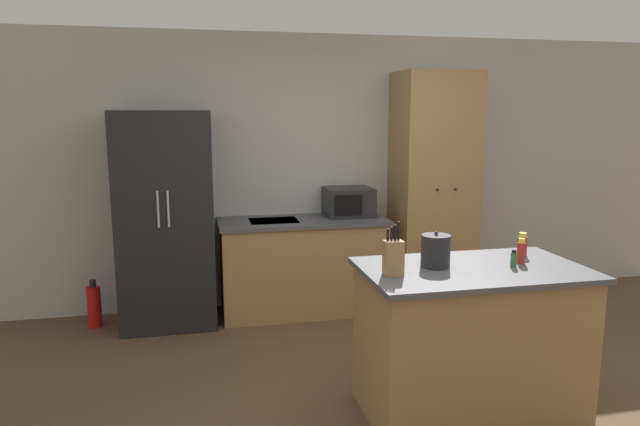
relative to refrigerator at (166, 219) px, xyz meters
name	(u,v)px	position (x,y,z in m)	size (l,w,h in m)	color
ground_plane	(429,411)	(1.66, -1.96, -0.94)	(14.00, 14.00, 0.00)	brown
wall_back	(340,171)	(1.66, 0.37, 0.36)	(7.20, 0.06, 2.60)	#B2B2AD
refrigerator	(166,219)	(0.00, 0.00, 0.00)	(0.81, 0.69, 1.88)	black
back_counter	(303,265)	(1.23, 0.03, -0.50)	(1.56, 0.65, 0.89)	#9E7547
pantry_cabinet	(433,190)	(2.52, 0.04, 0.18)	(0.74, 0.61, 2.25)	#9E7547
kitchen_island	(470,340)	(1.90, -2.01, -0.47)	(1.36, 0.80, 0.94)	#9E7547
microwave	(348,202)	(1.69, 0.12, 0.08)	(0.44, 0.40, 0.27)	#232326
knife_block	(393,257)	(1.36, -2.07, 0.11)	(0.11, 0.08, 0.31)	#9E7547
spice_bottle_tall_dark	(514,259)	(2.14, -2.06, 0.05)	(0.04, 0.04, 0.11)	#337033
spice_bottle_short_red	(522,245)	(2.34, -1.81, 0.07)	(0.06, 0.06, 0.15)	#B2281E
spice_bottle_amber_oil	(521,252)	(2.23, -1.98, 0.07)	(0.05, 0.05, 0.16)	#B2281E
kettle	(436,251)	(1.68, -1.94, 0.10)	(0.18, 0.18, 0.22)	#232326
fire_extinguisher	(94,306)	(-0.65, 0.02, -0.75)	(0.12, 0.12, 0.43)	red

